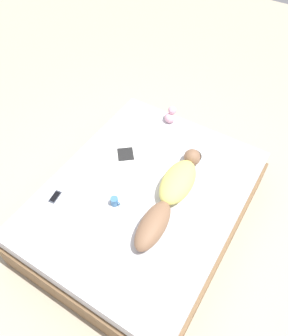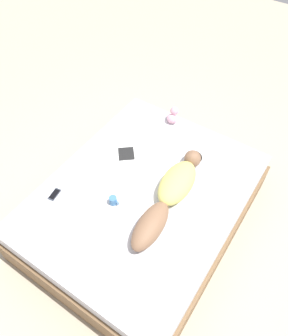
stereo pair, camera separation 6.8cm
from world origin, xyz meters
The scene contains 7 objects.
ground_plane centered at (0.00, 0.00, 0.00)m, with size 12.00×12.00×0.00m, color #B7A88E.
bed centered at (0.00, 0.00, 0.26)m, with size 1.79×2.28×0.54m.
person centered at (0.26, 0.07, 0.63)m, with size 0.33×1.26×0.19m.
open_magazine centered at (-0.51, 0.21, 0.54)m, with size 0.56×0.52×0.01m.
coffee_mug centered at (-0.15, -0.27, 0.58)m, with size 0.10×0.07×0.09m.
cell_phone centered at (-0.68, -0.51, 0.54)m, with size 0.08×0.15×0.01m.
plush_toy centered at (-0.27, 1.00, 0.62)m, with size 0.13×0.15×0.18m.
Camera 2 is at (1.02, -1.51, 3.08)m, focal length 35.00 mm.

